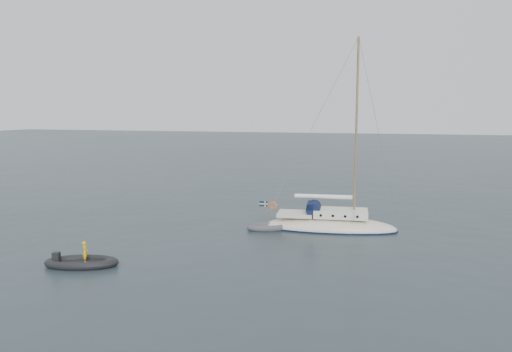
% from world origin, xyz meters
% --- Properties ---
extents(ground, '(300.00, 300.00, 0.00)m').
position_xyz_m(ground, '(0.00, 0.00, 0.00)').
color(ground, black).
rests_on(ground, ground).
extents(sailboat, '(8.96, 2.69, 12.76)m').
position_xyz_m(sailboat, '(2.06, 2.81, 0.97)').
color(sailboat, white).
rests_on(sailboat, ground).
extents(dinghy, '(2.76, 1.25, 0.40)m').
position_xyz_m(dinghy, '(-1.82, 1.64, 0.17)').
color(dinghy, '#4A494F').
rests_on(dinghy, ground).
extents(rib, '(3.67, 1.67, 1.28)m').
position_xyz_m(rib, '(-8.67, -8.44, 0.21)').
color(rib, black).
rests_on(rib, ground).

